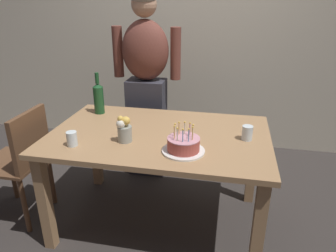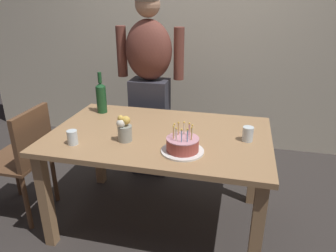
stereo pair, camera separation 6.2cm
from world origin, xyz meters
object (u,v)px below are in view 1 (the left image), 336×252
Objects in this scene: water_glass_far at (72,139)px; water_glass_near at (247,133)px; birthday_cake at (183,145)px; dining_chair at (22,157)px; wine_bottle at (99,97)px; flower_vase at (124,130)px; person_man_bearded at (146,85)px.

water_glass_near is at bearing 16.05° from water_glass_far.
water_glass_far is at bearing -175.47° from birthday_cake.
dining_chair is (-0.52, 0.16, -0.27)m from water_glass_far.
wine_bottle is at bearing 96.49° from water_glass_far.
flower_vase is (-0.40, 0.07, 0.04)m from birthday_cake.
water_glass_near is 1.13m from person_man_bearded.
wine_bottle is (-0.77, 0.54, 0.09)m from birthday_cake.
birthday_cake is 1.47× the size of flower_vase.
birthday_cake is 0.40m from flower_vase.
water_glass_far is (-0.70, -0.06, 0.00)m from birthday_cake.
birthday_cake is 0.79× the size of wine_bottle.
wine_bottle is at bearing 133.78° from dining_chair.
water_glass_near is 1.63m from dining_chair.
water_glass_far is 0.61m from dining_chair.
dining_chair is at bearing 174.89° from birthday_cake.
wine_bottle is 0.51m from person_man_bearded.
water_glass_far is at bearing -83.51° from wine_bottle.
birthday_cake is 2.71× the size of water_glass_near.
flower_vase is 0.11× the size of person_man_bearded.
flower_vase is at bearing 87.27° from dining_chair.
birthday_cake is 1.09m from person_man_bearded.
person_man_bearded is (-0.10, 0.90, 0.05)m from flower_vase.
water_glass_far is at bearing 72.43° from dining_chair.
water_glass_near is at bearing 33.84° from birthday_cake.
water_glass_near is 1.19m from wine_bottle.
wine_bottle is at bearing 128.21° from flower_vase.
birthday_cake is 2.81× the size of water_glass_far.
person_man_bearded is at bearing 139.78° from dining_chair.
birthday_cake reaches higher than dining_chair.
water_glass_near is 1.12m from water_glass_far.
flower_vase is at bearing 170.02° from birthday_cake.
person_man_bearded is at bearing 96.13° from flower_vase.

